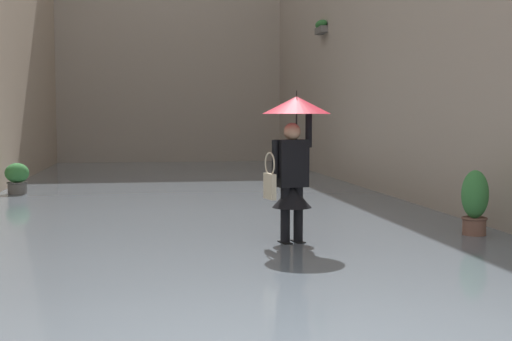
% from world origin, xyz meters
% --- Properties ---
extents(ground_plane, '(60.00, 60.00, 0.00)m').
position_xyz_m(ground_plane, '(0.00, -10.42, 0.00)').
color(ground_plane, gray).
extents(flood_water, '(8.75, 26.83, 0.09)m').
position_xyz_m(flood_water, '(0.00, -10.42, 0.04)').
color(flood_water, slate).
rests_on(flood_water, ground_plane).
extents(building_facade_far, '(11.55, 1.80, 9.72)m').
position_xyz_m(building_facade_far, '(0.00, -21.73, 4.86)').
color(building_facade_far, '#A89989').
rests_on(building_facade_far, ground_plane).
extents(person_wading, '(0.87, 0.87, 2.00)m').
position_xyz_m(person_wading, '(-0.93, -4.36, 1.32)').
color(person_wading, black).
rests_on(person_wading, ground_plane).
extents(potted_plant_far_right, '(0.49, 0.49, 0.72)m').
position_xyz_m(potted_plant_far_right, '(3.56, -10.82, 0.40)').
color(potted_plant_far_right, '#66605B').
rests_on(potted_plant_far_right, ground_plane).
extents(potted_plant_near_left, '(0.36, 0.36, 0.96)m').
position_xyz_m(potted_plant_near_left, '(-3.46, -4.52, 0.50)').
color(potted_plant_near_left, brown).
rests_on(potted_plant_near_left, ground_plane).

